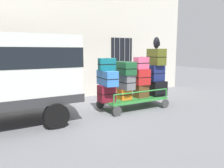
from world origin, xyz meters
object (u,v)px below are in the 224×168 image
at_px(suitcase_midleft_middle, 125,82).
at_px(suitcase_midright_bottom, 156,88).
at_px(luggage_cart, 133,100).
at_px(suitcase_left_bottom, 107,93).
at_px(suitcase_left_middle, 107,78).
at_px(suitcase_midleft_top, 125,68).
at_px(suitcase_midright_middle, 157,73).
at_px(suitcase_midleft_bottom, 124,94).
at_px(suitcase_center_top, 141,63).
at_px(suitcase_center_middle, 141,77).
at_px(suitcase_midright_top, 156,57).
at_px(backpack, 157,43).
at_px(suitcase_center_bottom, 141,91).
at_px(suitcase_left_top, 107,64).

distance_m(suitcase_midleft_middle, suitcase_midright_bottom, 1.52).
bearing_deg(suitcase_midright_bottom, luggage_cart, 178.72).
relative_size(suitcase_left_bottom, suitcase_left_middle, 0.58).
xyz_separation_m(suitcase_midleft_top, suitcase_midright_middle, (1.48, -0.03, -0.25)).
distance_m(luggage_cart, suitcase_midleft_bottom, 0.44).
bearing_deg(suitcase_midleft_top, luggage_cart, -2.08).
relative_size(suitcase_midleft_bottom, suitcase_center_top, 0.81).
distance_m(suitcase_center_middle, suitcase_midright_middle, 0.75).
distance_m(suitcase_center_top, suitcase_midright_top, 0.77).
xyz_separation_m(luggage_cart, suitcase_center_middle, (0.37, -0.01, 0.83)).
height_order(suitcase_left_bottom, suitcase_center_middle, suitcase_center_middle).
bearing_deg(suitcase_midleft_top, suitcase_center_middle, -2.20).
relative_size(suitcase_midleft_top, backpack, 2.12).
height_order(suitcase_midleft_bottom, suitcase_center_bottom, suitcase_center_bottom).
xyz_separation_m(suitcase_midleft_middle, suitcase_center_top, (0.74, 0.04, 0.65)).
bearing_deg(luggage_cart, suitcase_midleft_top, 177.92).
height_order(luggage_cart, suitcase_midright_top, suitcase_midright_top).
bearing_deg(suitcase_midleft_top, backpack, -0.36).
xyz_separation_m(suitcase_left_middle, suitcase_center_top, (1.48, 0.03, 0.46)).
height_order(luggage_cart, suitcase_center_bottom, suitcase_center_bottom).
distance_m(suitcase_center_bottom, suitcase_center_middle, 0.53).
bearing_deg(suitcase_left_bottom, suitcase_midleft_middle, -3.64).
relative_size(luggage_cart, suitcase_midleft_bottom, 5.25).
distance_m(suitcase_left_middle, suitcase_midright_top, 2.32).
xyz_separation_m(luggage_cart, suitcase_midright_bottom, (1.11, -0.02, 0.34)).
xyz_separation_m(suitcase_center_top, backpack, (0.71, -0.00, 0.75)).
bearing_deg(suitcase_left_middle, suitcase_left_bottom, 90.00).
bearing_deg(suitcase_midright_top, suitcase_midleft_bottom, -179.64).
xyz_separation_m(suitcase_left_bottom, suitcase_midright_middle, (2.22, -0.04, 0.59)).
height_order(suitcase_left_bottom, suitcase_midleft_bottom, suitcase_left_bottom).
relative_size(suitcase_left_bottom, suitcase_left_top, 0.96).
bearing_deg(suitcase_midleft_middle, suitcase_midright_bottom, 0.14).
distance_m(suitcase_left_middle, suitcase_midleft_bottom, 0.98).
height_order(suitcase_left_bottom, suitcase_midleft_top, suitcase_midleft_top).
distance_m(suitcase_left_middle, suitcase_midright_middle, 2.22).
bearing_deg(suitcase_center_bottom, suitcase_midright_middle, -0.05).
bearing_deg(suitcase_midright_bottom, suitcase_midright_middle, 90.00).
bearing_deg(suitcase_center_top, suitcase_midright_bottom, -2.45).
relative_size(suitcase_midright_bottom, suitcase_midright_middle, 1.13).
bearing_deg(suitcase_center_middle, suitcase_midright_middle, -0.26).
height_order(suitcase_midleft_middle, suitcase_midleft_top, suitcase_midleft_top).
height_order(luggage_cart, suitcase_center_middle, suitcase_center_middle).
distance_m(suitcase_midleft_bottom, suitcase_center_middle, 0.94).
bearing_deg(suitcase_midleft_top, suitcase_center_top, -0.51).
bearing_deg(suitcase_midleft_bottom, backpack, -0.53).
height_order(luggage_cart, suitcase_midleft_top, suitcase_midleft_top).
relative_size(suitcase_left_middle, suitcase_left_top, 1.65).
relative_size(luggage_cart, suitcase_left_middle, 2.44).
distance_m(suitcase_midright_top, backpack, 0.54).
relative_size(suitcase_midleft_middle, suitcase_midright_top, 1.03).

